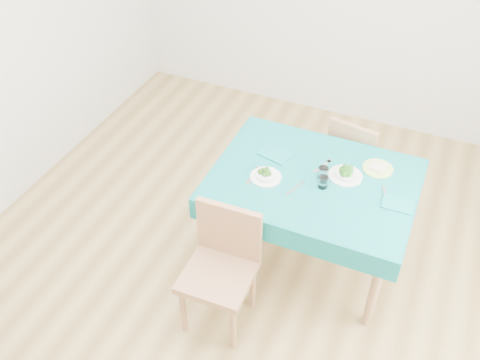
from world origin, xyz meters
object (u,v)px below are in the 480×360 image
at_px(side_plate, 378,168).
at_px(chair_far, 357,156).
at_px(bowl_far, 346,173).
at_px(bowl_near, 266,174).
at_px(table, 309,220).
at_px(chair_near, 217,265).

bearing_deg(side_plate, chair_far, 115.29).
relative_size(chair_far, side_plate, 4.54).
relative_size(bowl_far, side_plate, 1.10).
bearing_deg(chair_far, bowl_near, 74.09).
xyz_separation_m(table, chair_far, (0.14, 0.72, 0.09)).
bearing_deg(bowl_near, chair_near, -95.73).
relative_size(bowl_near, side_plate, 1.02).
relative_size(chair_far, bowl_near, 4.47).
bearing_deg(side_plate, bowl_near, -149.74).
bearing_deg(bowl_far, side_plate, 42.07).
height_order(chair_far, side_plate, chair_far).
distance_m(chair_near, chair_far, 1.55).
bearing_deg(chair_far, chair_near, 82.74).
bearing_deg(bowl_near, chair_far, 62.50).
xyz_separation_m(bowl_far, side_plate, (0.18, 0.16, -0.03)).
bearing_deg(chair_far, bowl_far, 105.11).
bearing_deg(table, bowl_near, -158.35).
bearing_deg(table, bowl_far, 29.74).
xyz_separation_m(chair_near, chair_far, (0.50, 1.47, -0.06)).
xyz_separation_m(chair_near, bowl_near, (0.06, 0.62, 0.26)).
bearing_deg(chair_near, table, 62.42).
distance_m(chair_far, bowl_near, 1.00).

